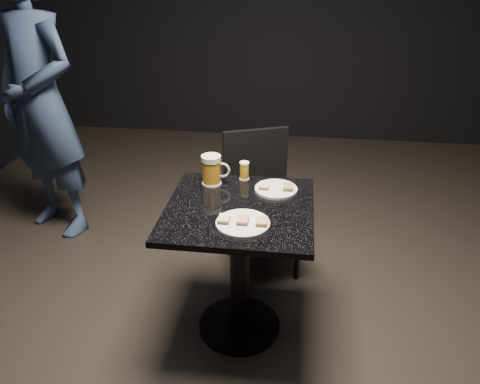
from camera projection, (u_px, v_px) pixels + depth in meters
name	position (u px, v px, depth m)	size (l,w,h in m)	color
floor	(240.00, 326.00, 2.56)	(6.00, 6.00, 0.00)	black
plate_large	(243.00, 223.00, 2.07)	(0.24, 0.24, 0.01)	white
plate_small	(276.00, 189.00, 2.36)	(0.22, 0.22, 0.01)	white
patron	(40.00, 102.00, 3.08)	(0.69, 0.45, 1.89)	navy
table	(239.00, 249.00, 2.33)	(0.70, 0.70, 0.75)	black
beer_mug	(212.00, 170.00, 2.40)	(0.15, 0.10, 0.16)	silver
beer_tumbler	(244.00, 171.00, 2.46)	(0.05, 0.05, 0.10)	silver
chair	(260.00, 193.00, 2.88)	(0.53, 0.53, 0.87)	black
canapes_on_plate_large	(243.00, 220.00, 2.06)	(0.22, 0.07, 0.02)	#4C3521
canapes_on_plate_small	(276.00, 186.00, 2.36)	(0.17, 0.07, 0.02)	#4C3521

